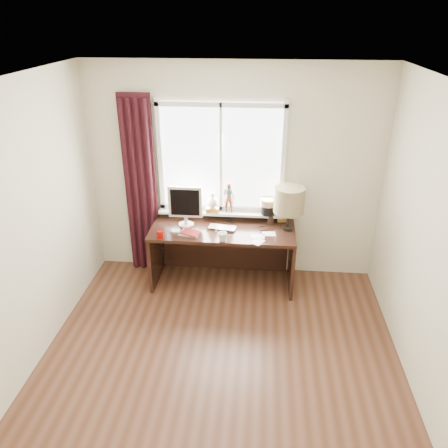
# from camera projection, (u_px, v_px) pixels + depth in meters

# --- Properties ---
(floor) EXTENTS (3.50, 4.00, 0.00)m
(floor) POSITION_uv_depth(u_px,v_px,m) (217.00, 381.00, 4.01)
(floor) COLOR brown
(floor) RESTS_ON ground
(ceiling) EXTENTS (3.50, 4.00, 0.00)m
(ceiling) POSITION_uv_depth(u_px,v_px,m) (214.00, 89.00, 2.86)
(ceiling) COLOR white
(ceiling) RESTS_ON wall_back
(wall_back) EXTENTS (3.50, 0.00, 2.60)m
(wall_back) POSITION_uv_depth(u_px,v_px,m) (234.00, 174.00, 5.22)
(wall_back) COLOR beige
(wall_back) RESTS_ON ground
(wall_left) EXTENTS (0.00, 4.00, 2.60)m
(wall_left) POSITION_uv_depth(u_px,v_px,m) (4.00, 250.00, 3.58)
(wall_left) COLOR beige
(wall_left) RESTS_ON ground
(wall_right) EXTENTS (0.00, 4.00, 2.60)m
(wall_right) POSITION_uv_depth(u_px,v_px,m) (446.00, 270.00, 3.29)
(wall_right) COLOR beige
(wall_right) RESTS_ON ground
(laptop) EXTENTS (0.35, 0.26, 0.03)m
(laptop) POSITION_uv_depth(u_px,v_px,m) (223.00, 228.00, 5.14)
(laptop) COLOR silver
(laptop) RESTS_ON desk
(mug) EXTENTS (0.14, 0.14, 0.10)m
(mug) POSITION_uv_depth(u_px,v_px,m) (222.00, 236.00, 4.86)
(mug) COLOR white
(mug) RESTS_ON desk
(red_cup) EXTENTS (0.07, 0.07, 0.09)m
(red_cup) POSITION_uv_depth(u_px,v_px,m) (160.00, 235.00, 4.91)
(red_cup) COLOR #7E0400
(red_cup) RESTS_ON desk
(window) EXTENTS (1.52, 0.22, 1.40)m
(window) POSITION_uv_depth(u_px,v_px,m) (223.00, 175.00, 5.19)
(window) COLOR white
(window) RESTS_ON ground
(curtain) EXTENTS (0.38, 0.09, 2.25)m
(curtain) POSITION_uv_depth(u_px,v_px,m) (141.00, 188.00, 5.31)
(curtain) COLOR black
(curtain) RESTS_ON floor
(desk) EXTENTS (1.70, 0.70, 0.75)m
(desk) POSITION_uv_depth(u_px,v_px,m) (223.00, 243.00, 5.34)
(desk) COLOR black
(desk) RESTS_ON floor
(monitor) EXTENTS (0.40, 0.18, 0.49)m
(monitor) POSITION_uv_depth(u_px,v_px,m) (185.00, 204.00, 5.11)
(monitor) COLOR beige
(monitor) RESTS_ON desk
(notebook_stack) EXTENTS (0.26, 0.22, 0.03)m
(notebook_stack) POSITION_uv_depth(u_px,v_px,m) (190.00, 233.00, 5.01)
(notebook_stack) COLOR beige
(notebook_stack) RESTS_ON desk
(brush_holder) EXTENTS (0.09, 0.09, 0.25)m
(brush_holder) POSITION_uv_depth(u_px,v_px,m) (271.00, 218.00, 5.27)
(brush_holder) COLOR black
(brush_holder) RESTS_ON desk
(icon_frame) EXTENTS (0.10, 0.03, 0.13)m
(icon_frame) POSITION_uv_depth(u_px,v_px,m) (282.00, 217.00, 5.27)
(icon_frame) COLOR gold
(icon_frame) RESTS_ON desk
(table_lamp) EXTENTS (0.35, 0.35, 0.52)m
(table_lamp) POSITION_uv_depth(u_px,v_px,m) (289.00, 200.00, 4.98)
(table_lamp) COLOR black
(table_lamp) RESTS_ON desk
(loose_papers) EXTENTS (0.29, 0.36, 0.00)m
(loose_papers) POSITION_uv_depth(u_px,v_px,m) (262.00, 237.00, 4.95)
(loose_papers) COLOR white
(loose_papers) RESTS_ON desk
(desk_cables) EXTENTS (0.53, 0.40, 0.01)m
(desk_cables) POSITION_uv_depth(u_px,v_px,m) (240.00, 228.00, 5.16)
(desk_cables) COLOR black
(desk_cables) RESTS_ON desk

